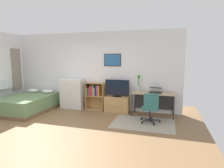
{
  "coord_description": "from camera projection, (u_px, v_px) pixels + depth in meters",
  "views": [
    {
      "loc": [
        2.54,
        -3.76,
        1.81
      ],
      "look_at": [
        0.98,
        1.5,
        1.04
      ],
      "focal_mm": 29.89,
      "sensor_mm": 36.0,
      "label": 1
    }
  ],
  "objects": [
    {
      "name": "bamboo_vase",
      "position": [
        139.0,
        83.0,
        6.09
      ],
      "size": [
        0.09,
        0.1,
        0.53
      ],
      "color": "silver",
      "rests_on": "desk"
    },
    {
      "name": "tv_stand",
      "position": [
        117.0,
        104.0,
        6.28
      ],
      "size": [
        0.81,
        0.41,
        0.52
      ],
      "color": "tan",
      "rests_on": "ground_plane"
    },
    {
      "name": "area_rug",
      "position": [
        143.0,
        123.0,
        5.2
      ],
      "size": [
        1.7,
        1.2,
        0.01
      ],
      "primitive_type": "cube",
      "color": "#9E937F",
      "rests_on": "ground_plane"
    },
    {
      "name": "bookshelf",
      "position": [
        95.0,
        94.0,
        6.52
      ],
      "size": [
        0.66,
        0.3,
        0.95
      ],
      "color": "tan",
      "rests_on": "ground_plane"
    },
    {
      "name": "computer_mouse",
      "position": [
        164.0,
        93.0,
        5.62
      ],
      "size": [
        0.06,
        0.1,
        0.03
      ],
      "primitive_type": "ellipsoid",
      "color": "silver",
      "rests_on": "desk"
    },
    {
      "name": "bed",
      "position": [
        28.0,
        103.0,
        6.39
      ],
      "size": [
        1.47,
        1.97,
        0.65
      ],
      "rotation": [
        0.0,
        0.0,
        0.03
      ],
      "color": "brown",
      "rests_on": "ground_plane"
    },
    {
      "name": "ground_plane",
      "position": [
        56.0,
        133.0,
        4.53
      ],
      "size": [
        7.2,
        7.2,
        0.0
      ],
      "primitive_type": "plane",
      "color": "brown"
    },
    {
      "name": "television",
      "position": [
        117.0,
        88.0,
        6.19
      ],
      "size": [
        0.81,
        0.16,
        0.57
      ],
      "color": "black",
      "rests_on": "tv_stand"
    },
    {
      "name": "office_chair",
      "position": [
        150.0,
        107.0,
        5.15
      ],
      "size": [
        0.58,
        0.57,
        0.86
      ],
      "rotation": [
        0.0,
        0.0,
        0.19
      ],
      "color": "#232326",
      "rests_on": "ground_plane"
    },
    {
      "name": "desk",
      "position": [
        153.0,
        96.0,
        5.89
      ],
      "size": [
        1.29,
        0.59,
        0.74
      ],
      "color": "tan",
      "rests_on": "ground_plane"
    },
    {
      "name": "wall_back_with_posters",
      "position": [
        93.0,
        71.0,
        6.65
      ],
      "size": [
        6.12,
        0.09,
        2.7
      ],
      "color": "white",
      "rests_on": "ground_plane"
    },
    {
      "name": "laptop",
      "position": [
        155.0,
        90.0,
        5.83
      ],
      "size": [
        0.39,
        0.42,
        0.17
      ],
      "rotation": [
        0.0,
        0.0,
        -0.05
      ],
      "color": "#333338",
      "rests_on": "desk"
    },
    {
      "name": "dresser",
      "position": [
        73.0,
        94.0,
        6.7
      ],
      "size": [
        0.82,
        0.46,
        1.07
      ],
      "color": "silver",
      "rests_on": "ground_plane"
    }
  ]
}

